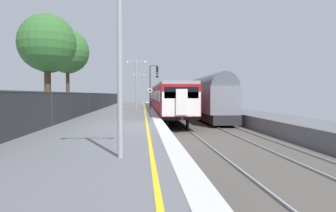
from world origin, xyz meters
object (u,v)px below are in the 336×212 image
(background_tree_centre, at_px, (48,46))
(signal_gantry, at_px, (152,82))
(freight_train_adjacent_track, at_px, (196,96))
(platform_lamp_mid, at_px, (136,81))
(platform_lamp_near, at_px, (120,41))
(platform_lamp_far, at_px, (139,86))
(speed_limit_sign, at_px, (150,96))
(commuter_train_at_platform, at_px, (163,98))
(background_tree_left, at_px, (68,54))

(background_tree_centre, bearing_deg, signal_gantry, 66.33)
(freight_train_adjacent_track, relative_size, platform_lamp_mid, 5.97)
(platform_lamp_near, distance_m, platform_lamp_mid, 24.14)
(platform_lamp_near, bearing_deg, background_tree_centre, 112.81)
(platform_lamp_mid, relative_size, platform_lamp_far, 0.98)
(speed_limit_sign, xyz_separation_m, platform_lamp_near, (-1.45, -26.81, 1.56))
(platform_lamp_far, height_order, background_tree_centre, background_tree_centre)
(commuter_train_at_platform, xyz_separation_m, freight_train_adjacent_track, (4.00, -1.18, 0.20))
(freight_train_adjacent_track, xyz_separation_m, platform_lamp_near, (-7.30, -31.66, 1.66))
(commuter_train_at_platform, height_order, signal_gantry, signal_gantry)
(platform_lamp_mid, bearing_deg, freight_train_adjacent_track, 45.84)
(commuter_train_at_platform, xyz_separation_m, platform_lamp_mid, (-3.30, -8.70, 1.81))
(commuter_train_at_platform, xyz_separation_m, background_tree_left, (-9.66, -10.51, 4.25))
(background_tree_centre, bearing_deg, platform_lamp_far, 80.74)
(platform_lamp_far, bearing_deg, platform_lamp_mid, -90.00)
(freight_train_adjacent_track, relative_size, platform_lamp_near, 5.86)
(background_tree_left, bearing_deg, platform_lamp_near, -74.10)
(platform_lamp_near, height_order, platform_lamp_mid, platform_lamp_near)
(speed_limit_sign, distance_m, background_tree_left, 9.84)
(commuter_train_at_platform, height_order, platform_lamp_near, platform_lamp_near)
(platform_lamp_near, bearing_deg, platform_lamp_far, 90.00)
(platform_lamp_near, bearing_deg, background_tree_left, 105.90)
(freight_train_adjacent_track, xyz_separation_m, background_tree_left, (-13.66, -9.33, 4.05))
(platform_lamp_far, relative_size, background_tree_centre, 0.75)
(commuter_train_at_platform, bearing_deg, background_tree_centre, -114.86)
(platform_lamp_near, distance_m, background_tree_left, 23.34)
(platform_lamp_near, bearing_deg, platform_lamp_mid, 90.00)
(platform_lamp_mid, distance_m, background_tree_left, 7.05)
(freight_train_adjacent_track, xyz_separation_m, signal_gantry, (-5.49, -1.10, 1.79))
(commuter_train_at_platform, relative_size, signal_gantry, 7.50)
(background_tree_centre, bearing_deg, platform_lamp_mid, 61.98)
(freight_train_adjacent_track, height_order, platform_lamp_near, platform_lamp_near)
(platform_lamp_far, xyz_separation_m, background_tree_left, (-6.36, -25.95, 2.38))
(signal_gantry, distance_m, background_tree_left, 11.82)
(platform_lamp_near, distance_m, platform_lamp_far, 48.28)
(platform_lamp_near, relative_size, background_tree_left, 0.68)
(signal_gantry, xyz_separation_m, platform_lamp_far, (-1.82, 17.72, -0.11))
(signal_gantry, xyz_separation_m, platform_lamp_mid, (-1.82, -6.42, -0.18))
(commuter_train_at_platform, bearing_deg, speed_limit_sign, -107.04)
(platform_lamp_near, bearing_deg, commuter_train_at_platform, 84.27)
(freight_train_adjacent_track, bearing_deg, commuter_train_at_platform, 163.61)
(signal_gantry, distance_m, speed_limit_sign, 4.13)
(platform_lamp_mid, bearing_deg, commuter_train_at_platform, 69.24)
(speed_limit_sign, xyz_separation_m, platform_lamp_mid, (-1.45, -2.67, 1.51))
(commuter_train_at_platform, xyz_separation_m, speed_limit_sign, (-1.85, -6.02, 0.29))
(background_tree_left, bearing_deg, speed_limit_sign, 29.88)
(platform_lamp_near, bearing_deg, freight_train_adjacent_track, 77.01)
(commuter_train_at_platform, bearing_deg, platform_lamp_mid, -110.76)
(platform_lamp_mid, height_order, platform_lamp_far, platform_lamp_far)
(background_tree_left, xyz_separation_m, background_tree_centre, (0.69, -8.84, -0.60))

